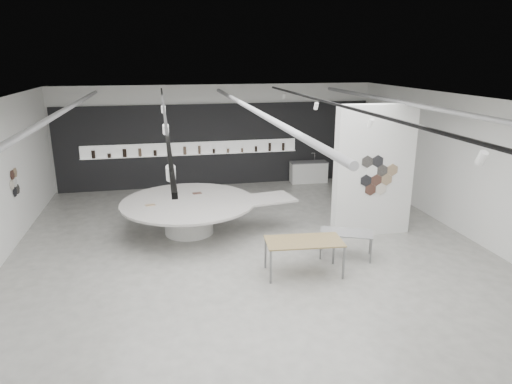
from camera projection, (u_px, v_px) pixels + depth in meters
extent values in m
cube|color=#A09F97|center=(255.00, 259.00, 11.26)|extent=(12.00, 14.00, 0.01)
cube|color=silver|center=(255.00, 102.00, 10.17)|extent=(12.00, 14.00, 0.01)
cube|color=white|center=(218.00, 136.00, 17.28)|extent=(12.00, 0.01, 3.80)
cube|color=white|center=(480.00, 172.00, 11.88)|extent=(0.01, 14.00, 3.80)
cylinder|color=#939396|center=(60.00, 113.00, 9.87)|extent=(0.12, 12.00, 0.12)
cylinder|color=#939396|center=(251.00, 108.00, 10.69)|extent=(0.12, 12.00, 0.12)
cylinder|color=#939396|center=(414.00, 105.00, 11.51)|extent=(0.12, 12.00, 0.12)
cube|color=black|center=(164.00, 109.00, 9.81)|extent=(0.05, 13.00, 0.06)
cylinder|color=white|center=(171.00, 173.00, 5.17)|extent=(0.11, 0.18, 0.21)
cylinder|color=white|center=(166.00, 129.00, 8.26)|extent=(0.11, 0.18, 0.21)
cylinder|color=white|center=(163.00, 109.00, 11.36)|extent=(0.11, 0.18, 0.21)
cylinder|color=white|center=(162.00, 98.00, 14.46)|extent=(0.11, 0.18, 0.21)
cube|color=black|center=(339.00, 105.00, 10.59)|extent=(0.05, 13.00, 0.06)
cylinder|color=white|center=(482.00, 158.00, 5.95)|extent=(0.11, 0.18, 0.21)
cylinder|color=white|center=(371.00, 123.00, 9.04)|extent=(0.11, 0.18, 0.21)
cylinder|color=white|center=(316.00, 106.00, 12.14)|extent=(0.11, 0.18, 0.21)
cylinder|color=white|center=(284.00, 96.00, 15.24)|extent=(0.11, 0.18, 0.21)
cylinder|color=black|center=(15.00, 192.00, 12.05)|extent=(0.03, 0.28, 0.28)
cylinder|color=black|center=(18.00, 189.00, 12.29)|extent=(0.03, 0.28, 0.28)
cylinder|color=white|center=(15.00, 182.00, 12.11)|extent=(0.03, 0.28, 0.28)
cylinder|color=beige|center=(12.00, 185.00, 11.86)|extent=(0.03, 0.28, 0.28)
cylinder|color=#4C3026|center=(12.00, 175.00, 11.92)|extent=(0.03, 0.28, 0.28)
cylinder|color=#987E5D|center=(15.00, 173.00, 12.16)|extent=(0.03, 0.28, 0.28)
cube|color=black|center=(218.00, 145.00, 17.32)|extent=(11.80, 0.10, 3.10)
cube|color=white|center=(192.00, 148.00, 17.08)|extent=(8.00, 0.06, 0.46)
cube|color=white|center=(192.00, 154.00, 17.09)|extent=(8.00, 0.18, 0.02)
cylinder|color=black|center=(93.00, 154.00, 16.36)|extent=(0.13, 0.13, 0.29)
cylinder|color=black|center=(109.00, 156.00, 16.48)|extent=(0.13, 0.13, 0.15)
cylinder|color=black|center=(125.00, 153.00, 16.57)|extent=(0.14, 0.14, 0.30)
cylinder|color=brown|center=(140.00, 152.00, 16.67)|extent=(0.12, 0.12, 0.29)
cylinder|color=black|center=(155.00, 153.00, 16.79)|extent=(0.12, 0.12, 0.21)
cylinder|color=black|center=(170.00, 152.00, 16.89)|extent=(0.10, 0.10, 0.25)
cylinder|color=brown|center=(185.00, 151.00, 16.99)|extent=(0.12, 0.12, 0.30)
cylinder|color=brown|center=(199.00, 150.00, 17.09)|extent=(0.10, 0.10, 0.31)
cylinder|color=black|center=(214.00, 151.00, 17.22)|extent=(0.09, 0.09, 0.17)
cylinder|color=brown|center=(228.00, 151.00, 17.33)|extent=(0.10, 0.10, 0.16)
cylinder|color=brown|center=(242.00, 150.00, 17.44)|extent=(0.09, 0.09, 0.15)
cylinder|color=black|center=(256.00, 149.00, 17.53)|extent=(0.09, 0.09, 0.21)
cylinder|color=black|center=(270.00, 147.00, 17.62)|extent=(0.11, 0.11, 0.31)
cylinder|color=black|center=(283.00, 147.00, 17.73)|extent=(0.11, 0.11, 0.29)
cube|color=white|center=(374.00, 171.00, 12.36)|extent=(2.20, 0.35, 3.60)
cylinder|color=#4C3026|center=(376.00, 180.00, 12.24)|extent=(0.34, 0.03, 0.34)
cylinder|color=#987E5D|center=(386.00, 179.00, 12.30)|extent=(0.34, 0.03, 0.34)
cylinder|color=black|center=(366.00, 181.00, 12.18)|extent=(0.34, 0.03, 0.34)
cylinder|color=black|center=(382.00, 170.00, 12.20)|extent=(0.34, 0.03, 0.34)
cylinder|color=white|center=(372.00, 171.00, 12.14)|extent=(0.34, 0.03, 0.34)
cylinder|color=beige|center=(381.00, 189.00, 12.34)|extent=(0.34, 0.03, 0.34)
cylinder|color=#4C3026|center=(370.00, 190.00, 12.29)|extent=(0.34, 0.03, 0.34)
cylinder|color=#987E5D|center=(392.00, 170.00, 12.25)|extent=(0.34, 0.03, 0.34)
cylinder|color=black|center=(378.00, 161.00, 12.09)|extent=(0.34, 0.03, 0.34)
cylinder|color=black|center=(367.00, 162.00, 12.03)|extent=(0.34, 0.03, 0.34)
cylinder|color=white|center=(189.00, 218.00, 12.78)|extent=(1.55, 1.55, 0.88)
cylinder|color=#B2AEA8|center=(188.00, 202.00, 12.64)|extent=(4.30, 4.30, 0.06)
cube|color=#B2AEA8|center=(264.00, 199.00, 12.91)|extent=(1.81, 1.30, 0.06)
cube|color=#987E5D|center=(150.00, 205.00, 12.27)|extent=(0.29, 0.23, 0.01)
cube|color=#4C3026|center=(197.00, 193.00, 13.33)|extent=(0.29, 0.23, 0.01)
cube|color=olive|center=(304.00, 241.00, 10.26)|extent=(1.79, 1.00, 0.03)
cube|color=slate|center=(271.00, 267.00, 9.91)|extent=(0.05, 0.05, 0.78)
cube|color=slate|center=(265.00, 253.00, 10.65)|extent=(0.05, 0.05, 0.78)
cube|color=slate|center=(344.00, 263.00, 10.11)|extent=(0.05, 0.05, 0.78)
cube|color=slate|center=(334.00, 249.00, 10.85)|extent=(0.05, 0.05, 0.78)
cube|color=gray|center=(346.00, 232.00, 11.19)|extent=(1.42, 1.09, 0.03)
cube|color=slate|center=(321.00, 247.00, 11.13)|extent=(0.05, 0.05, 0.62)
cube|color=slate|center=(322.00, 239.00, 11.66)|extent=(0.05, 0.05, 0.62)
cube|color=slate|center=(371.00, 251.00, 10.90)|extent=(0.05, 0.05, 0.62)
cube|color=slate|center=(370.00, 242.00, 11.43)|extent=(0.05, 0.05, 0.62)
cube|color=white|center=(309.00, 172.00, 17.96)|extent=(1.44, 0.58, 0.80)
cube|color=gray|center=(309.00, 162.00, 17.84)|extent=(1.48, 0.62, 0.03)
cylinder|color=silver|center=(315.00, 157.00, 17.96)|extent=(0.02, 0.02, 0.32)
cylinder|color=silver|center=(313.00, 153.00, 17.91)|extent=(0.14, 0.03, 0.02)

